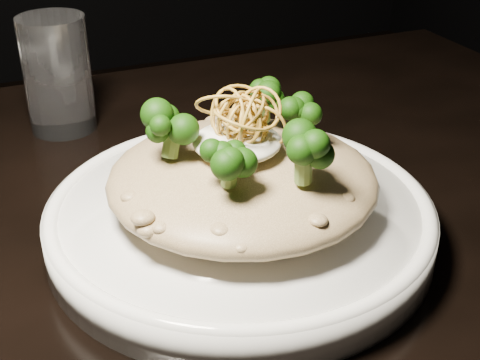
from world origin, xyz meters
The scene contains 7 objects.
table centered at (0.00, 0.00, 0.67)m, with size 1.10×0.80×0.75m.
plate centered at (0.04, -0.04, 0.77)m, with size 0.32×0.32×0.03m, color white.
risotto centered at (0.04, -0.04, 0.81)m, with size 0.22×0.22×0.05m, color brown.
broccoli centered at (0.04, -0.04, 0.86)m, with size 0.15×0.15×0.05m, color black, non-canonical shape.
cheese centered at (0.04, -0.04, 0.84)m, with size 0.07×0.07×0.02m, color silver.
shallots centered at (0.04, -0.04, 0.87)m, with size 0.05×0.05×0.03m, color #90611E, non-canonical shape.
drinking_glass centered at (-0.06, 0.24, 0.81)m, with size 0.07×0.07×0.13m, color white.
Camera 1 is at (-0.14, -0.47, 1.07)m, focal length 50.00 mm.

